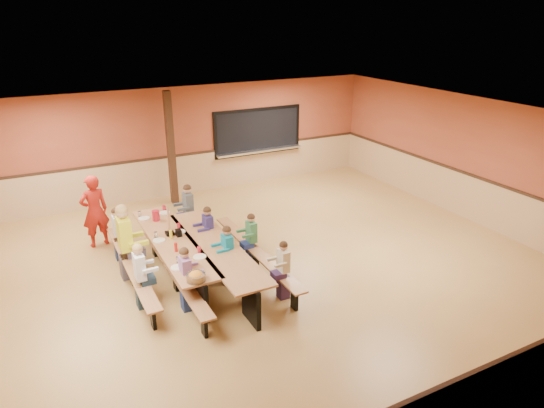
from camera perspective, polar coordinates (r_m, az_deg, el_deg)
ground at (r=9.77m, az=-2.67°, el=-7.99°), size 12.00×12.00×0.00m
room_envelope at (r=9.44m, az=-2.74°, el=-4.34°), size 12.04×10.04×3.02m
kitchen_pass_through at (r=14.48m, az=-1.66°, el=8.30°), size 2.78×0.28×1.38m
structural_post at (r=13.01m, az=-11.80°, el=6.37°), size 0.18×0.18×3.00m
cafeteria_table_main at (r=9.63m, az=-11.53°, el=-5.34°), size 1.91×3.70×0.74m
cafeteria_table_second at (r=9.31m, az=-6.54°, el=-6.00°), size 1.91×3.70×0.74m
seated_child_white_left at (r=8.71m, az=-15.21°, el=-8.22°), size 0.36×0.30×1.20m
seated_adult_yellow at (r=9.66m, az=-16.85°, el=-4.35°), size 0.50×0.41×1.48m
seated_child_grey_left at (r=10.49m, az=-17.66°, el=-3.41°), size 0.33×0.27×1.13m
seated_child_teal_right at (r=9.19m, az=-5.24°, el=-5.99°), size 0.34×0.28×1.15m
seated_child_navy_right at (r=10.06m, az=-7.50°, el=-3.51°), size 0.35×0.28×1.16m
seated_child_char_right at (r=11.16m, az=-9.78°, el=-0.84°), size 0.38×0.31×1.24m
seated_child_purple_sec at (r=8.47m, az=-10.07°, el=-8.75°), size 0.35×0.29×1.17m
seated_child_green_sec at (r=9.74m, az=-2.43°, el=-4.32°), size 0.33×0.27×1.13m
seated_child_tan_sec at (r=8.68m, az=1.34°, el=-7.82°), size 0.32×0.26×1.11m
standing_woman at (r=11.18m, az=-20.14°, el=-0.78°), size 0.66×0.50×1.63m
punch_pitcher at (r=10.46m, az=-13.50°, el=-1.33°), size 0.16×0.16×0.22m
chip_bowl at (r=8.07m, az=-8.95°, el=-8.43°), size 0.32×0.32×0.15m
napkin_dispenser at (r=9.67m, az=-10.93°, el=-3.35°), size 0.10×0.14×0.13m
condiment_mustard at (r=9.58m, az=-11.81°, el=-3.53°), size 0.06×0.06×0.17m
condiment_ketchup at (r=9.06m, az=-11.24°, el=-5.01°), size 0.06×0.06×0.17m
table_paddle at (r=9.73m, az=-11.99°, el=-2.80°), size 0.16×0.16×0.56m
place_settings at (r=9.51m, az=-11.65°, el=-3.89°), size 0.65×3.30×0.11m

